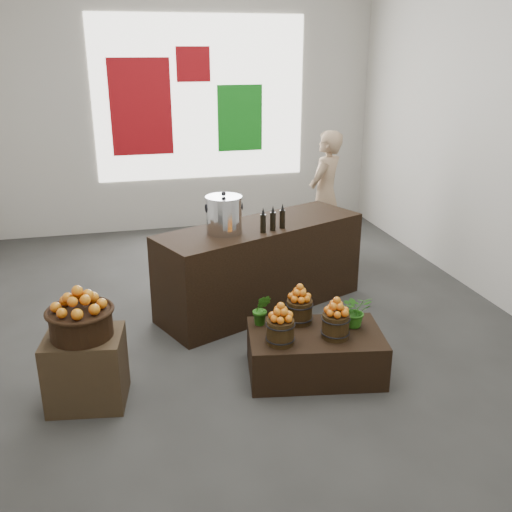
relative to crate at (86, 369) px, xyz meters
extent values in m
plane|color=#343432|center=(1.41, 1.15, -0.30)|extent=(7.00, 7.00, 0.00)
cube|color=#B1ADA3|center=(1.41, 4.65, 1.70)|extent=(6.00, 0.04, 4.00)
cube|color=white|center=(1.71, 4.63, 1.70)|extent=(3.20, 0.02, 2.40)
cube|color=maroon|center=(0.81, 4.62, 1.60)|extent=(0.90, 0.04, 1.40)
cube|color=#137F19|center=(2.31, 4.62, 1.40)|extent=(0.70, 0.04, 1.00)
cube|color=maroon|center=(1.61, 4.62, 2.20)|extent=(0.50, 0.04, 0.50)
cube|color=#43331F|center=(0.00, 0.00, 0.00)|extent=(0.67, 0.58, 0.60)
cylinder|color=black|center=(0.00, 0.00, 0.41)|extent=(0.48, 0.48, 0.22)
cube|color=black|center=(1.94, -0.04, -0.10)|extent=(1.26, 0.90, 0.40)
cylinder|color=#33220D|center=(1.59, -0.14, 0.21)|extent=(0.23, 0.23, 0.21)
cylinder|color=#33220D|center=(2.07, -0.15, 0.21)|extent=(0.23, 0.23, 0.21)
cylinder|color=#33220D|center=(1.86, 0.19, 0.21)|extent=(0.23, 0.23, 0.21)
imported|color=#235F14|center=(2.32, 0.00, 0.25)|extent=(0.29, 0.25, 0.30)
imported|color=#235F14|center=(1.52, 0.23, 0.25)|extent=(0.20, 0.18, 0.30)
cube|color=black|center=(1.83, 1.44, 0.18)|extent=(2.44, 1.61, 0.96)
cylinder|color=silver|center=(1.39, 1.25, 0.84)|extent=(0.36, 0.36, 0.36)
imported|color=#A18263|center=(3.09, 2.86, 0.56)|extent=(0.74, 0.73, 1.72)
camera|label=1|loc=(0.36, -4.21, 2.44)|focal=40.00mm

